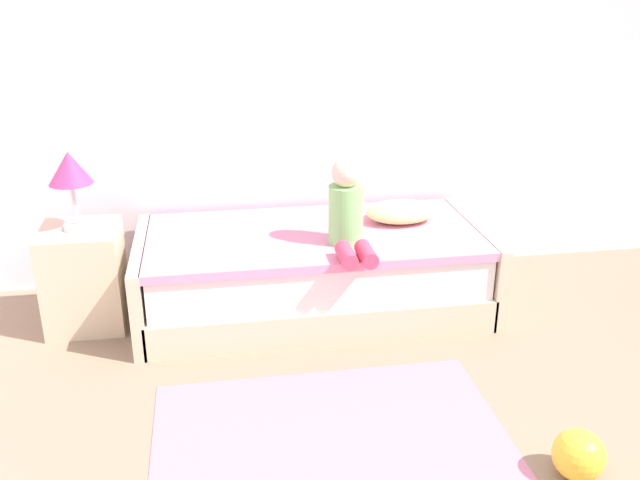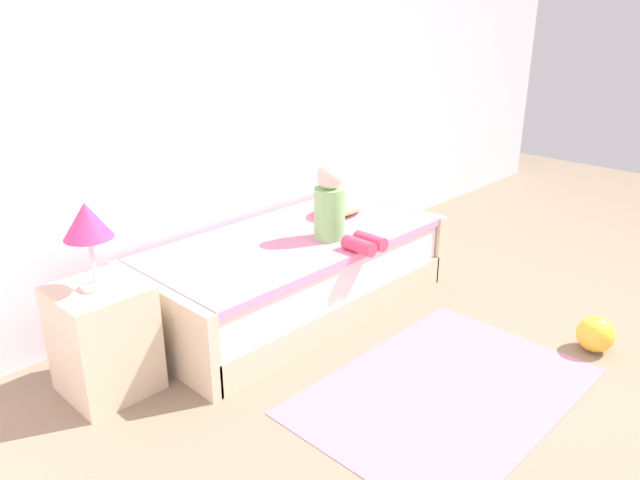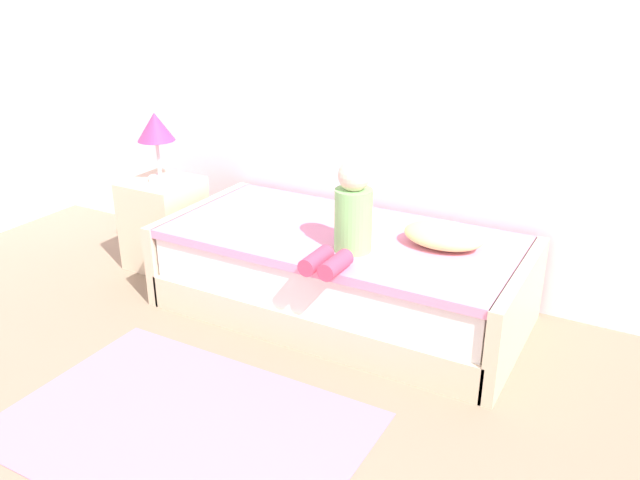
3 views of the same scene
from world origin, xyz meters
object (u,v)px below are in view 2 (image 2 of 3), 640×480
(nightstand, at_px, (104,339))
(child_figure, at_px, (335,210))
(bed, at_px, (293,273))
(toy_ball, at_px, (596,334))
(pillow, at_px, (340,205))
(table_lamp, at_px, (87,225))

(nightstand, bearing_deg, child_figure, -9.25)
(child_figure, bearing_deg, bed, 125.18)
(child_figure, height_order, toy_ball, child_figure)
(nightstand, distance_m, pillow, 1.94)
(nightstand, distance_m, table_lamp, 0.64)
(child_figure, xyz_separation_m, pillow, (0.41, 0.33, -0.14))
(table_lamp, bearing_deg, nightstand, 0.00)
(child_figure, bearing_deg, nightstand, 170.75)
(nightstand, xyz_separation_m, toy_ball, (2.20, -1.72, -0.19))
(table_lamp, relative_size, pillow, 1.02)
(pillow, bearing_deg, bed, -170.02)
(bed, distance_m, pillow, 0.66)
(nightstand, relative_size, table_lamp, 1.33)
(table_lamp, distance_m, pillow, 1.96)
(child_figure, distance_m, pillow, 0.54)
(pillow, bearing_deg, child_figure, -141.11)
(nightstand, height_order, pillow, pillow)
(bed, bearing_deg, table_lamp, 179.25)
(bed, xyz_separation_m, child_figure, (0.16, -0.23, 0.46))
(nightstand, xyz_separation_m, table_lamp, (0.00, 0.00, 0.64))
(bed, xyz_separation_m, toy_ball, (0.85, -1.71, -0.14))
(bed, relative_size, child_figure, 4.14)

